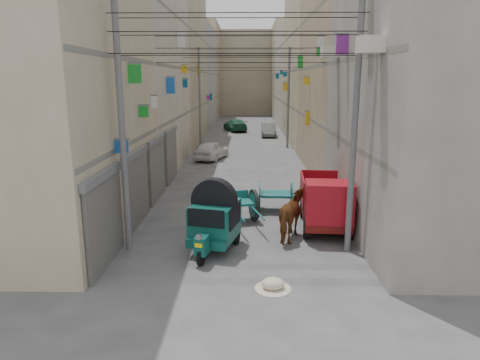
{
  "coord_description": "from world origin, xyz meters",
  "views": [
    {
      "loc": [
        0.31,
        -7.22,
        5.45
      ],
      "look_at": [
        0.06,
        6.5,
        2.24
      ],
      "focal_mm": 32.0,
      "sensor_mm": 36.0,
      "label": 1
    }
  ],
  "objects_px": {
    "tonga_cart": "(240,205)",
    "horse": "(295,215)",
    "mini_truck": "(326,206)",
    "auto_rickshaw": "(214,218)",
    "feed_sack": "(273,284)",
    "second_cart": "(276,196)",
    "distant_car_green": "(235,125)",
    "distant_car_grey": "(268,130)",
    "distant_car_white": "(212,150)"
  },
  "relations": [
    {
      "from": "second_cart",
      "to": "distant_car_white",
      "type": "bearing_deg",
      "value": 109.48
    },
    {
      "from": "auto_rickshaw",
      "to": "distant_car_grey",
      "type": "relative_size",
      "value": 0.67
    },
    {
      "from": "auto_rickshaw",
      "to": "distant_car_white",
      "type": "relative_size",
      "value": 0.7
    },
    {
      "from": "feed_sack",
      "to": "distant_car_green",
      "type": "height_order",
      "value": "distant_car_green"
    },
    {
      "from": "distant_car_white",
      "to": "distant_car_green",
      "type": "distance_m",
      "value": 17.3
    },
    {
      "from": "auto_rickshaw",
      "to": "mini_truck",
      "type": "bearing_deg",
      "value": 37.9
    },
    {
      "from": "mini_truck",
      "to": "tonga_cart",
      "type": "bearing_deg",
      "value": 164.66
    },
    {
      "from": "horse",
      "to": "distant_car_white",
      "type": "distance_m",
      "value": 16.08
    },
    {
      "from": "distant_car_grey",
      "to": "mini_truck",
      "type": "bearing_deg",
      "value": -87.82
    },
    {
      "from": "horse",
      "to": "distant_car_white",
      "type": "relative_size",
      "value": 0.54
    },
    {
      "from": "tonga_cart",
      "to": "horse",
      "type": "height_order",
      "value": "horse"
    },
    {
      "from": "distant_car_green",
      "to": "horse",
      "type": "bearing_deg",
      "value": 79.0
    },
    {
      "from": "auto_rickshaw",
      "to": "distant_car_green",
      "type": "height_order",
      "value": "auto_rickshaw"
    },
    {
      "from": "mini_truck",
      "to": "auto_rickshaw",
      "type": "bearing_deg",
      "value": -151.82
    },
    {
      "from": "auto_rickshaw",
      "to": "distant_car_grey",
      "type": "xyz_separation_m",
      "value": [
        3.14,
        29.33,
        -0.41
      ]
    },
    {
      "from": "mini_truck",
      "to": "second_cart",
      "type": "relative_size",
      "value": 2.56
    },
    {
      "from": "horse",
      "to": "distant_car_green",
      "type": "xyz_separation_m",
      "value": [
        -3.04,
        32.78,
        -0.22
      ]
    },
    {
      "from": "distant_car_white",
      "to": "distant_car_grey",
      "type": "relative_size",
      "value": 0.95
    },
    {
      "from": "distant_car_white",
      "to": "second_cart",
      "type": "bearing_deg",
      "value": 123.1
    },
    {
      "from": "second_cart",
      "to": "distant_car_grey",
      "type": "xyz_separation_m",
      "value": [
        0.86,
        25.04,
        -0.01
      ]
    },
    {
      "from": "horse",
      "to": "second_cart",
      "type": "bearing_deg",
      "value": -64.86
    },
    {
      "from": "tonga_cart",
      "to": "mini_truck",
      "type": "height_order",
      "value": "mini_truck"
    },
    {
      "from": "auto_rickshaw",
      "to": "horse",
      "type": "bearing_deg",
      "value": 33.49
    },
    {
      "from": "mini_truck",
      "to": "second_cart",
      "type": "xyz_separation_m",
      "value": [
        -1.66,
        2.53,
        -0.32
      ]
    },
    {
      "from": "tonga_cart",
      "to": "feed_sack",
      "type": "relative_size",
      "value": 4.81
    },
    {
      "from": "auto_rickshaw",
      "to": "mini_truck",
      "type": "xyz_separation_m",
      "value": [
        3.93,
        1.76,
        -0.08
      ]
    },
    {
      "from": "feed_sack",
      "to": "distant_car_grey",
      "type": "bearing_deg",
      "value": 87.55
    },
    {
      "from": "horse",
      "to": "distant_car_green",
      "type": "relative_size",
      "value": 0.46
    },
    {
      "from": "auto_rickshaw",
      "to": "tonga_cart",
      "type": "height_order",
      "value": "auto_rickshaw"
    },
    {
      "from": "distant_car_green",
      "to": "mini_truck",
      "type": "bearing_deg",
      "value": 81.25
    },
    {
      "from": "distant_car_white",
      "to": "distant_car_green",
      "type": "bearing_deg",
      "value": -77.78
    },
    {
      "from": "mini_truck",
      "to": "second_cart",
      "type": "distance_m",
      "value": 3.04
    },
    {
      "from": "auto_rickshaw",
      "to": "distant_car_white",
      "type": "distance_m",
      "value": 16.57
    },
    {
      "from": "tonga_cart",
      "to": "feed_sack",
      "type": "bearing_deg",
      "value": -95.0
    },
    {
      "from": "distant_car_grey",
      "to": "distant_car_green",
      "type": "relative_size",
      "value": 0.89
    },
    {
      "from": "tonga_cart",
      "to": "distant_car_green",
      "type": "bearing_deg",
      "value": 76.91
    },
    {
      "from": "auto_rickshaw",
      "to": "feed_sack",
      "type": "bearing_deg",
      "value": -43.49
    },
    {
      "from": "mini_truck",
      "to": "distant_car_green",
      "type": "height_order",
      "value": "mini_truck"
    },
    {
      "from": "distant_car_grey",
      "to": "distant_car_white",
      "type": "bearing_deg",
      "value": -109.21
    },
    {
      "from": "distant_car_white",
      "to": "mini_truck",
      "type": "bearing_deg",
      "value": 126.18
    },
    {
      "from": "horse",
      "to": "distant_car_grey",
      "type": "xyz_separation_m",
      "value": [
        0.4,
        28.35,
        -0.21
      ]
    },
    {
      "from": "second_cart",
      "to": "distant_car_green",
      "type": "xyz_separation_m",
      "value": [
        -2.58,
        29.46,
        -0.02
      ]
    },
    {
      "from": "horse",
      "to": "mini_truck",
      "type": "bearing_deg",
      "value": -129.63
    },
    {
      "from": "tonga_cart",
      "to": "horse",
      "type": "relative_size",
      "value": 1.43
    },
    {
      "from": "tonga_cart",
      "to": "second_cart",
      "type": "xyz_separation_m",
      "value": [
        1.51,
        1.42,
        0.02
      ]
    },
    {
      "from": "second_cart",
      "to": "distant_car_white",
      "type": "distance_m",
      "value": 12.77
    },
    {
      "from": "tonga_cart",
      "to": "mini_truck",
      "type": "relative_size",
      "value": 0.78
    },
    {
      "from": "distant_car_grey",
      "to": "second_cart",
      "type": "bearing_deg",
      "value": -91.44
    },
    {
      "from": "distant_car_grey",
      "to": "distant_car_green",
      "type": "height_order",
      "value": "distant_car_grey"
    },
    {
      "from": "tonga_cart",
      "to": "second_cart",
      "type": "bearing_deg",
      "value": 28.29
    }
  ]
}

